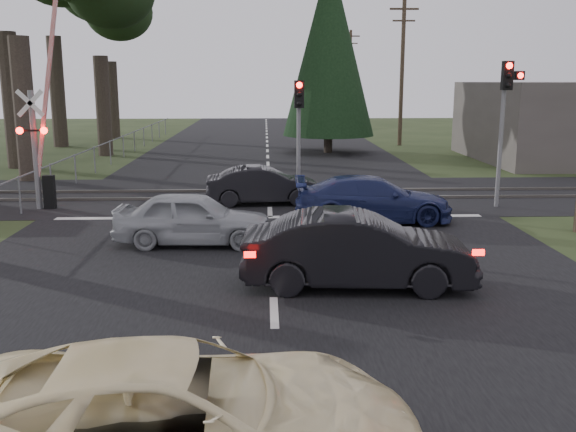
{
  "coord_description": "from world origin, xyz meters",
  "views": [
    {
      "loc": [
        -0.14,
        -10.96,
        4.11
      ],
      "look_at": [
        0.33,
        2.27,
        1.3
      ],
      "focal_mm": 40.0,
      "sensor_mm": 36.0,
      "label": 1
    }
  ],
  "objects_px": {
    "traffic_signal_right": "(506,106)",
    "cream_coupe": "(177,419)",
    "crossing_signal": "(42,146)",
    "traffic_signal_center": "(299,120)",
    "blue_sedan": "(373,199)",
    "dark_hatchback": "(358,250)",
    "silver_car": "(193,218)",
    "dark_car_far": "(264,186)",
    "utility_pole_mid": "(402,70)",
    "utility_pole_far": "(350,74)"
  },
  "relations": [
    {
      "from": "traffic_signal_right",
      "to": "cream_coupe",
      "type": "bearing_deg",
      "value": -120.91
    },
    {
      "from": "crossing_signal",
      "to": "traffic_signal_center",
      "type": "bearing_deg",
      "value": 6.15
    },
    {
      "from": "traffic_signal_right",
      "to": "blue_sedan",
      "type": "relative_size",
      "value": 1.02
    },
    {
      "from": "cream_coupe",
      "to": "blue_sedan",
      "type": "distance_m",
      "value": 13.09
    },
    {
      "from": "traffic_signal_center",
      "to": "blue_sedan",
      "type": "bearing_deg",
      "value": -57.28
    },
    {
      "from": "cream_coupe",
      "to": "dark_hatchback",
      "type": "xyz_separation_m",
      "value": [
        2.77,
        6.34,
        0.05
      ]
    },
    {
      "from": "silver_car",
      "to": "dark_car_far",
      "type": "xyz_separation_m",
      "value": [
        1.78,
        5.38,
        -0.04
      ]
    },
    {
      "from": "crossing_signal",
      "to": "dark_hatchback",
      "type": "xyz_separation_m",
      "value": [
        8.98,
        -8.36,
        -1.3
      ]
    },
    {
      "from": "dark_hatchback",
      "to": "dark_car_far",
      "type": "relative_size",
      "value": 1.2
    },
    {
      "from": "cream_coupe",
      "to": "traffic_signal_right",
      "type": "bearing_deg",
      "value": -32.92
    },
    {
      "from": "utility_pole_mid",
      "to": "silver_car",
      "type": "bearing_deg",
      "value": -112.74
    },
    {
      "from": "utility_pole_mid",
      "to": "silver_car",
      "type": "relative_size",
      "value": 2.27
    },
    {
      "from": "traffic_signal_center",
      "to": "silver_car",
      "type": "height_order",
      "value": "traffic_signal_center"
    },
    {
      "from": "traffic_signal_center",
      "to": "blue_sedan",
      "type": "relative_size",
      "value": 0.89
    },
    {
      "from": "traffic_signal_center",
      "to": "dark_car_far",
      "type": "distance_m",
      "value": 2.5
    },
    {
      "from": "utility_pole_mid",
      "to": "utility_pole_far",
      "type": "relative_size",
      "value": 1.0
    },
    {
      "from": "blue_sedan",
      "to": "silver_car",
      "type": "bearing_deg",
      "value": 118.26
    },
    {
      "from": "utility_pole_far",
      "to": "cream_coupe",
      "type": "xyz_separation_m",
      "value": [
        -9.57,
        -59.91,
        -4.02
      ]
    },
    {
      "from": "utility_pole_mid",
      "to": "cream_coupe",
      "type": "relative_size",
      "value": 1.77
    },
    {
      "from": "utility_pole_far",
      "to": "crossing_signal",
      "type": "bearing_deg",
      "value": -109.23
    },
    {
      "from": "dark_car_far",
      "to": "silver_car",
      "type": "bearing_deg",
      "value": 158.01
    },
    {
      "from": "utility_pole_mid",
      "to": "silver_car",
      "type": "distance_m",
      "value": 27.41
    },
    {
      "from": "utility_pole_far",
      "to": "silver_car",
      "type": "height_order",
      "value": "utility_pole_far"
    },
    {
      "from": "crossing_signal",
      "to": "utility_pole_far",
      "type": "bearing_deg",
      "value": 70.77
    },
    {
      "from": "traffic_signal_right",
      "to": "blue_sedan",
      "type": "bearing_deg",
      "value": -156.55
    },
    {
      "from": "utility_pole_far",
      "to": "blue_sedan",
      "type": "xyz_separation_m",
      "value": [
        -5.47,
        -47.48,
        -4.06
      ]
    },
    {
      "from": "traffic_signal_right",
      "to": "dark_car_far",
      "type": "height_order",
      "value": "traffic_signal_right"
    },
    {
      "from": "utility_pole_mid",
      "to": "dark_hatchback",
      "type": "bearing_deg",
      "value": -103.38
    },
    {
      "from": "utility_pole_far",
      "to": "silver_car",
      "type": "distance_m",
      "value": 51.25
    },
    {
      "from": "silver_car",
      "to": "traffic_signal_right",
      "type": "bearing_deg",
      "value": -61.76
    },
    {
      "from": "utility_pole_mid",
      "to": "utility_pole_far",
      "type": "bearing_deg",
      "value": 90.0
    },
    {
      "from": "traffic_signal_center",
      "to": "utility_pole_mid",
      "type": "relative_size",
      "value": 0.46
    },
    {
      "from": "crossing_signal",
      "to": "dark_hatchback",
      "type": "distance_m",
      "value": 12.33
    },
    {
      "from": "traffic_signal_right",
      "to": "utility_pole_mid",
      "type": "bearing_deg",
      "value": 87.34
    },
    {
      "from": "cream_coupe",
      "to": "dark_car_far",
      "type": "relative_size",
      "value": 1.32
    },
    {
      "from": "utility_pole_mid",
      "to": "dark_car_far",
      "type": "xyz_separation_m",
      "value": [
        -8.7,
        -19.62,
        -4.09
      ]
    },
    {
      "from": "traffic_signal_right",
      "to": "utility_pole_mid",
      "type": "relative_size",
      "value": 0.52
    },
    {
      "from": "silver_car",
      "to": "cream_coupe",
      "type": "bearing_deg",
      "value": -171.67
    },
    {
      "from": "crossing_signal",
      "to": "cream_coupe",
      "type": "bearing_deg",
      "value": -67.11
    },
    {
      "from": "crossing_signal",
      "to": "dark_car_far",
      "type": "bearing_deg",
      "value": 4.79
    },
    {
      "from": "cream_coupe",
      "to": "blue_sedan",
      "type": "relative_size",
      "value": 1.1
    },
    {
      "from": "utility_pole_mid",
      "to": "dark_hatchback",
      "type": "distance_m",
      "value": 29.64
    },
    {
      "from": "blue_sedan",
      "to": "traffic_signal_center",
      "type": "bearing_deg",
      "value": 34.32
    },
    {
      "from": "utility_pole_far",
      "to": "silver_car",
      "type": "relative_size",
      "value": 2.27
    },
    {
      "from": "dark_hatchback",
      "to": "dark_car_far",
      "type": "distance_m",
      "value": 9.15
    },
    {
      "from": "dark_hatchback",
      "to": "traffic_signal_right",
      "type": "bearing_deg",
      "value": -32.09
    },
    {
      "from": "crossing_signal",
      "to": "silver_car",
      "type": "xyz_separation_m",
      "value": [
        5.3,
        -4.79,
        -1.38
      ]
    },
    {
      "from": "utility_pole_mid",
      "to": "cream_coupe",
      "type": "distance_m",
      "value": 36.42
    },
    {
      "from": "traffic_signal_center",
      "to": "silver_car",
      "type": "bearing_deg",
      "value": -117.69
    },
    {
      "from": "cream_coupe",
      "to": "dark_hatchback",
      "type": "height_order",
      "value": "dark_hatchback"
    }
  ]
}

